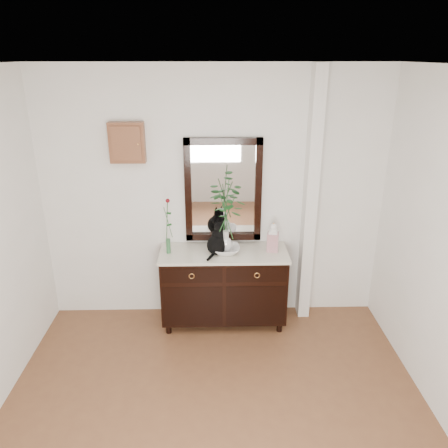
{
  "coord_description": "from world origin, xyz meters",
  "views": [
    {
      "loc": [
        0.01,
        -2.38,
        2.76
      ],
      "look_at": [
        0.1,
        1.63,
        1.2
      ],
      "focal_mm": 35.0,
      "sensor_mm": 36.0,
      "label": 1
    }
  ],
  "objects_px": {
    "sideboard": "(224,284)",
    "lotus_bowl": "(226,250)",
    "cat": "(217,238)",
    "ginger_jar": "(273,237)"
  },
  "relations": [
    {
      "from": "sideboard",
      "to": "cat",
      "type": "relative_size",
      "value": 4.08
    },
    {
      "from": "cat",
      "to": "ginger_jar",
      "type": "bearing_deg",
      "value": 27.15
    },
    {
      "from": "lotus_bowl",
      "to": "ginger_jar",
      "type": "xyz_separation_m",
      "value": [
        0.49,
        0.05,
        0.12
      ]
    },
    {
      "from": "sideboard",
      "to": "cat",
      "type": "bearing_deg",
      "value": -160.22
    },
    {
      "from": "sideboard",
      "to": "cat",
      "type": "height_order",
      "value": "cat"
    },
    {
      "from": "lotus_bowl",
      "to": "ginger_jar",
      "type": "height_order",
      "value": "ginger_jar"
    },
    {
      "from": "sideboard",
      "to": "lotus_bowl",
      "type": "xyz_separation_m",
      "value": [
        0.02,
        -0.02,
        0.41
      ]
    },
    {
      "from": "cat",
      "to": "ginger_jar",
      "type": "xyz_separation_m",
      "value": [
        0.58,
        0.05,
        -0.01
      ]
    },
    {
      "from": "cat",
      "to": "lotus_bowl",
      "type": "height_order",
      "value": "cat"
    },
    {
      "from": "cat",
      "to": "ginger_jar",
      "type": "relative_size",
      "value": 1.05
    }
  ]
}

